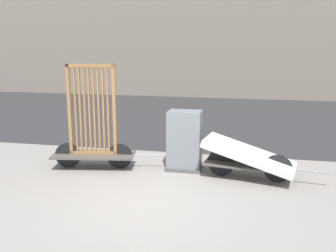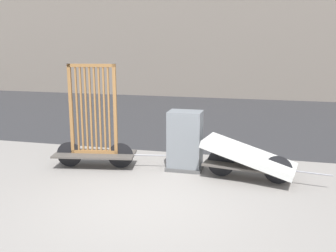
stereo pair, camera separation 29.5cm
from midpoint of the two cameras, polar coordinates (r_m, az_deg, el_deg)
The scene contains 5 objects.
ground_plane at distance 7.01m, azimuth -4.14°, elevation -11.24°, with size 60.00×60.00×0.00m, color gray.
road_strip at distance 14.83m, azimuth 4.73°, elevation 1.38°, with size 56.00×10.00×0.01m.
bike_cart_with_bedframe at distance 8.84m, azimuth -11.75°, elevation -1.40°, with size 2.52×0.99×2.31m.
bike_cart_with_mattress at distance 8.19m, azimuth 10.68°, elevation -4.46°, with size 2.57×1.15×0.83m.
utility_cabinet at distance 8.62m, azimuth 1.44°, elevation -2.40°, with size 0.78×0.58×1.31m.
Camera 1 is at (1.67, -6.20, 2.79)m, focal length 42.00 mm.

